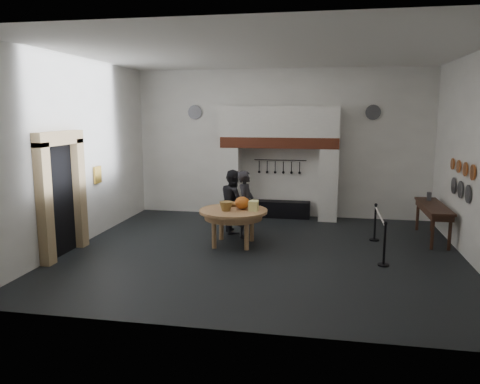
% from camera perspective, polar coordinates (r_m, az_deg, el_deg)
% --- Properties ---
extents(floor, '(9.00, 8.00, 0.02)m').
position_cam_1_polar(floor, '(10.96, 2.76, -7.34)').
color(floor, black).
rests_on(floor, ground).
extents(ceiling, '(9.00, 8.00, 0.02)m').
position_cam_1_polar(ceiling, '(10.55, 2.97, 16.72)').
color(ceiling, silver).
rests_on(ceiling, wall_back).
extents(wall_back, '(9.00, 0.02, 4.50)m').
position_cam_1_polar(wall_back, '(14.48, 4.98, 5.90)').
color(wall_back, white).
rests_on(wall_back, floor).
extents(wall_front, '(9.00, 0.02, 4.50)m').
position_cam_1_polar(wall_front, '(6.60, -1.77, 1.28)').
color(wall_front, white).
rests_on(wall_front, floor).
extents(wall_left, '(0.02, 8.00, 4.50)m').
position_cam_1_polar(wall_left, '(11.97, -19.08, 4.59)').
color(wall_left, white).
rests_on(wall_left, floor).
extents(wall_right, '(0.02, 8.00, 4.50)m').
position_cam_1_polar(wall_right, '(10.88, 27.11, 3.57)').
color(wall_right, white).
rests_on(wall_right, floor).
extents(chimney_pier_left, '(0.55, 0.70, 2.15)m').
position_cam_1_polar(chimney_pier_left, '(14.48, -1.05, 1.26)').
color(chimney_pier_left, silver).
rests_on(chimney_pier_left, floor).
extents(chimney_pier_right, '(0.55, 0.70, 2.15)m').
position_cam_1_polar(chimney_pier_right, '(14.19, 10.71, 0.91)').
color(chimney_pier_right, silver).
rests_on(chimney_pier_right, floor).
extents(hearth_brick_band, '(3.50, 0.72, 0.32)m').
position_cam_1_polar(hearth_brick_band, '(14.13, 4.84, 6.05)').
color(hearth_brick_band, '#9E442B').
rests_on(hearth_brick_band, chimney_pier_left).
extents(chimney_hood, '(3.50, 0.70, 0.90)m').
position_cam_1_polar(chimney_hood, '(14.10, 4.88, 8.52)').
color(chimney_hood, silver).
rests_on(chimney_hood, hearth_brick_band).
extents(iron_range, '(1.90, 0.45, 0.50)m').
position_cam_1_polar(iron_range, '(14.48, 4.75, -2.10)').
color(iron_range, black).
rests_on(iron_range, floor).
extents(utensil_rail, '(1.60, 0.02, 0.02)m').
position_cam_1_polar(utensil_rail, '(14.44, 4.92, 3.90)').
color(utensil_rail, black).
rests_on(utensil_rail, wall_back).
extents(door_recess, '(0.04, 1.10, 2.50)m').
position_cam_1_polar(door_recess, '(11.23, -21.16, -1.00)').
color(door_recess, black).
rests_on(door_recess, floor).
extents(door_jamb_near, '(0.22, 0.30, 2.60)m').
position_cam_1_polar(door_jamb_near, '(10.60, -22.73, -1.45)').
color(door_jamb_near, tan).
rests_on(door_jamb_near, floor).
extents(door_jamb_far, '(0.22, 0.30, 2.60)m').
position_cam_1_polar(door_jamb_far, '(11.77, -19.03, -0.16)').
color(door_jamb_far, tan).
rests_on(door_jamb_far, floor).
extents(door_lintel, '(0.22, 1.70, 0.30)m').
position_cam_1_polar(door_lintel, '(11.03, -21.21, 6.14)').
color(door_lintel, tan).
rests_on(door_lintel, door_jamb_near).
extents(wall_plaque, '(0.05, 0.34, 0.44)m').
position_cam_1_polar(wall_plaque, '(12.72, -16.96, 2.02)').
color(wall_plaque, gold).
rests_on(wall_plaque, wall_left).
extents(work_table, '(1.96, 1.96, 0.07)m').
position_cam_1_polar(work_table, '(11.35, -0.81, -2.34)').
color(work_table, tan).
rests_on(work_table, floor).
extents(pumpkin, '(0.36, 0.36, 0.31)m').
position_cam_1_polar(pumpkin, '(11.37, 0.27, -1.34)').
color(pumpkin, '#C4781B').
rests_on(pumpkin, work_table).
extents(cheese_block_big, '(0.22, 0.22, 0.24)m').
position_cam_1_polar(cheese_block_big, '(11.19, 1.65, -1.71)').
color(cheese_block_big, '#F9F395').
rests_on(cheese_block_big, work_table).
extents(cheese_block_small, '(0.18, 0.18, 0.20)m').
position_cam_1_polar(cheese_block_small, '(11.48, 1.78, -1.51)').
color(cheese_block_small, '#DACF82').
rests_on(cheese_block_small, work_table).
extents(wicker_basket, '(0.38, 0.38, 0.22)m').
position_cam_1_polar(wicker_basket, '(11.21, -1.71, -1.74)').
color(wicker_basket, olive).
rests_on(wicker_basket, work_table).
extents(bread_loaf, '(0.31, 0.18, 0.13)m').
position_cam_1_polar(bread_loaf, '(11.69, -0.96, -1.48)').
color(bread_loaf, olive).
rests_on(bread_loaf, work_table).
extents(visitor_near, '(0.49, 0.68, 1.73)m').
position_cam_1_polar(visitor_near, '(12.07, 0.69, -1.48)').
color(visitor_near, black).
rests_on(visitor_near, floor).
extents(visitor_far, '(0.91, 1.01, 1.70)m').
position_cam_1_polar(visitor_far, '(12.53, -0.80, -1.13)').
color(visitor_far, black).
rests_on(visitor_far, floor).
extents(side_table, '(0.55, 2.20, 0.06)m').
position_cam_1_polar(side_table, '(12.78, 22.54, -1.59)').
color(side_table, '#3A1F15').
rests_on(side_table, floor).
extents(pewter_jug, '(0.12, 0.12, 0.22)m').
position_cam_1_polar(pewter_jug, '(13.33, 22.06, -0.49)').
color(pewter_jug, '#4D4D52').
rests_on(pewter_jug, side_table).
extents(copper_pan_a, '(0.03, 0.34, 0.34)m').
position_cam_1_polar(copper_pan_a, '(11.09, 26.50, 2.16)').
color(copper_pan_a, '#C6662D').
rests_on(copper_pan_a, wall_right).
extents(copper_pan_b, '(0.03, 0.32, 0.32)m').
position_cam_1_polar(copper_pan_b, '(11.62, 25.77, 2.51)').
color(copper_pan_b, '#C6662D').
rests_on(copper_pan_b, wall_right).
extents(copper_pan_c, '(0.03, 0.30, 0.30)m').
position_cam_1_polar(copper_pan_c, '(12.15, 25.10, 2.84)').
color(copper_pan_c, '#C6662D').
rests_on(copper_pan_c, wall_right).
extents(copper_pan_d, '(0.03, 0.28, 0.28)m').
position_cam_1_polar(copper_pan_d, '(12.67, 24.48, 3.14)').
color(copper_pan_d, '#C6662D').
rests_on(copper_pan_d, wall_right).
extents(pewter_plate_left, '(0.03, 0.40, 0.40)m').
position_cam_1_polar(pewter_plate_left, '(11.35, 26.04, -0.21)').
color(pewter_plate_left, '#4C4C51').
rests_on(pewter_plate_left, wall_right).
extents(pewter_plate_mid, '(0.03, 0.40, 0.40)m').
position_cam_1_polar(pewter_plate_mid, '(11.92, 25.28, 0.28)').
color(pewter_plate_mid, '#4C4C51').
rests_on(pewter_plate_mid, wall_right).
extents(pewter_plate_right, '(0.03, 0.40, 0.40)m').
position_cam_1_polar(pewter_plate_right, '(12.50, 24.59, 0.73)').
color(pewter_plate_right, '#4C4C51').
rests_on(pewter_plate_right, wall_right).
extents(pewter_plate_back_left, '(0.44, 0.03, 0.44)m').
position_cam_1_polar(pewter_plate_back_left, '(14.91, -5.51, 9.66)').
color(pewter_plate_back_left, '#4C4C51').
rests_on(pewter_plate_back_left, wall_back).
extents(pewter_plate_back_right, '(0.44, 0.03, 0.44)m').
position_cam_1_polar(pewter_plate_back_right, '(14.40, 15.92, 9.33)').
color(pewter_plate_back_right, '#4C4C51').
rests_on(pewter_plate_back_right, wall_back).
extents(barrier_post_near, '(0.05, 0.05, 0.90)m').
position_cam_1_polar(barrier_post_near, '(10.36, 17.20, -6.20)').
color(barrier_post_near, black).
rests_on(barrier_post_near, floor).
extents(barrier_post_far, '(0.05, 0.05, 0.90)m').
position_cam_1_polar(barrier_post_far, '(12.28, 16.14, -3.66)').
color(barrier_post_far, black).
rests_on(barrier_post_far, floor).
extents(barrier_rope, '(0.04, 2.00, 0.04)m').
position_cam_1_polar(barrier_rope, '(11.23, 16.72, -2.84)').
color(barrier_rope, white).
rests_on(barrier_rope, barrier_post_near).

